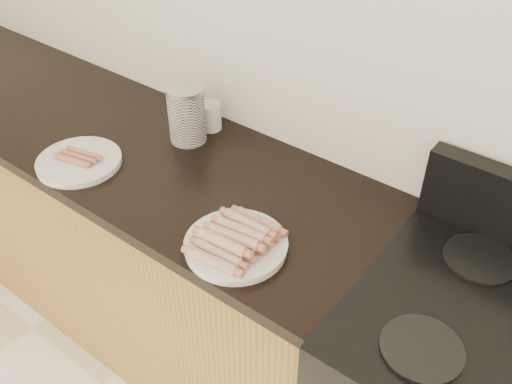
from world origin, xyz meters
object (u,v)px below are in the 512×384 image
Objects in this scene: main_plate at (236,246)px; mug at (210,116)px; canister at (187,114)px; side_plate at (79,162)px.

mug is (-0.44, 0.41, 0.04)m from main_plate.
canister is at bearing -96.85° from mug.
main_plate is 0.63m from side_plate.
main_plate is 0.60m from mug.
mug is (0.01, 0.10, -0.05)m from canister.
canister reaches higher than main_plate.
mug is at bearing 137.30° from main_plate.
main_plate is 2.84× the size of mug.
canister is at bearing 145.69° from main_plate.
side_plate is 0.45m from mug.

